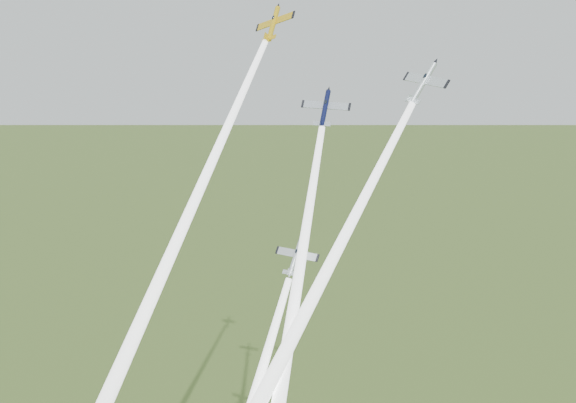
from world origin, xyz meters
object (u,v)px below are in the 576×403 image
Objects in this scene: plane_yellow at (273,24)px; plane_silver_right at (423,83)px; plane_silver_low at (296,257)px; plane_navy at (325,108)px.

plane_silver_right is at bearing -1.17° from plane_yellow.
plane_silver_right is 29.14m from plane_silver_low.
plane_silver_low is at bearing -117.66° from plane_silver_right.
plane_silver_right reaches higher than plane_navy.
plane_silver_right is (26.85, -3.47, -8.08)m from plane_yellow.
plane_yellow is 28.26m from plane_silver_right.
plane_yellow reaches higher than plane_navy.
plane_yellow is 1.21× the size of plane_silver_low.
plane_navy is 15.62m from plane_silver_right.
plane_yellow is 1.09× the size of plane_navy.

